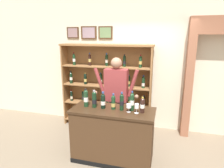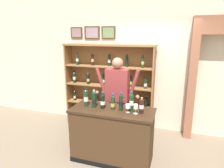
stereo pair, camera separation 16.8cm
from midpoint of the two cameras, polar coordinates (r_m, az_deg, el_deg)
The scene contains 15 objects.
ground_plane at distance 3.83m, azimuth 3.30°, elevation -21.20°, with size 14.00×14.00×0.02m, color #7A6B56.
back_wall at distance 4.72m, azimuth 8.73°, elevation 7.31°, with size 12.00×0.19×3.32m.
wine_shelf at distance 4.70m, azimuth 0.13°, elevation -0.08°, with size 2.16×0.36×1.99m.
archway_doorway at distance 4.64m, azimuth 30.29°, elevation 2.92°, with size 1.32×0.45×2.55m.
tasting_counter at distance 3.60m, azimuth 1.43°, elevation -14.49°, with size 1.43×0.62×0.96m.
shopkeeper at distance 3.98m, azimuth 2.76°, elevation -1.94°, with size 0.94×0.22×1.77m.
tasting_bottle_chianti at distance 3.53m, azimuth -6.15°, elevation -3.86°, with size 0.08×0.08×0.33m.
tasting_bottle_brunello at distance 3.47m, azimuth -3.79°, elevation -4.33°, with size 0.08×0.08×0.31m.
tasting_bottle_bianco at distance 3.41m, azimuth -1.29°, elevation -4.83°, with size 0.08×0.08×0.30m.
tasting_bottle_prosecco at distance 3.37m, azimuth 1.68°, elevation -5.28°, with size 0.07×0.07×0.28m.
tasting_bottle_rosso at distance 3.32m, azimuth 4.08°, elevation -5.16°, with size 0.07×0.07×0.32m.
tasting_bottle_riserva at distance 3.32m, azimuth 7.08°, elevation -5.10°, with size 0.07×0.07×0.34m.
tasting_bottle_vin_santo at distance 3.26m, azimuth 10.02°, elevation -6.11°, with size 0.07×0.07×0.27m.
wine_glass_left at distance 3.22m, azimuth 8.36°, elevation -6.59°, with size 0.07×0.07×0.16m.
wine_glass_spare at distance 3.26m, azimuth 6.11°, elevation -6.51°, with size 0.08×0.08×0.14m.
Camera 2 is at (0.88, -3.00, 2.19)m, focal length 31.69 mm.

